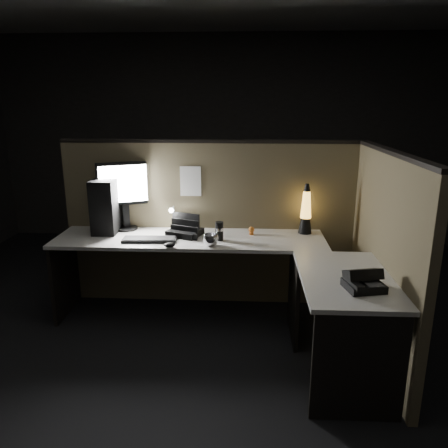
{
  "coord_description": "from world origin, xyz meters",
  "views": [
    {
      "loc": [
        0.33,
        -2.94,
        1.85
      ],
      "look_at": [
        0.16,
        0.35,
        0.92
      ],
      "focal_mm": 35.0,
      "sensor_mm": 36.0,
      "label": 1
    }
  ],
  "objects_px": {
    "pc_tower": "(108,204)",
    "keyboard": "(149,240)",
    "monitor": "(124,189)",
    "lava_lamp": "(306,213)",
    "desk_phone": "(363,281)"
  },
  "relations": [
    {
      "from": "pc_tower",
      "to": "desk_phone",
      "type": "relative_size",
      "value": 1.81
    },
    {
      "from": "monitor",
      "to": "lava_lamp",
      "type": "distance_m",
      "value": 1.62
    },
    {
      "from": "pc_tower",
      "to": "monitor",
      "type": "xyz_separation_m",
      "value": [
        0.15,
        0.03,
        0.13
      ]
    },
    {
      "from": "lava_lamp",
      "to": "desk_phone",
      "type": "height_order",
      "value": "lava_lamp"
    },
    {
      "from": "pc_tower",
      "to": "monitor",
      "type": "bearing_deg",
      "value": 10.08
    },
    {
      "from": "lava_lamp",
      "to": "desk_phone",
      "type": "xyz_separation_m",
      "value": [
        0.21,
        -1.18,
        -0.13
      ]
    },
    {
      "from": "monitor",
      "to": "keyboard",
      "type": "height_order",
      "value": "monitor"
    },
    {
      "from": "keyboard",
      "to": "desk_phone",
      "type": "height_order",
      "value": "desk_phone"
    },
    {
      "from": "monitor",
      "to": "desk_phone",
      "type": "height_order",
      "value": "monitor"
    },
    {
      "from": "pc_tower",
      "to": "keyboard",
      "type": "bearing_deg",
      "value": -37.42
    },
    {
      "from": "pc_tower",
      "to": "desk_phone",
      "type": "distance_m",
      "value": 2.31
    },
    {
      "from": "keyboard",
      "to": "desk_phone",
      "type": "distance_m",
      "value": 1.77
    },
    {
      "from": "monitor",
      "to": "keyboard",
      "type": "relative_size",
      "value": 1.37
    },
    {
      "from": "monitor",
      "to": "lava_lamp",
      "type": "bearing_deg",
      "value": -25.89
    },
    {
      "from": "lava_lamp",
      "to": "desk_phone",
      "type": "relative_size",
      "value": 1.69
    }
  ]
}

